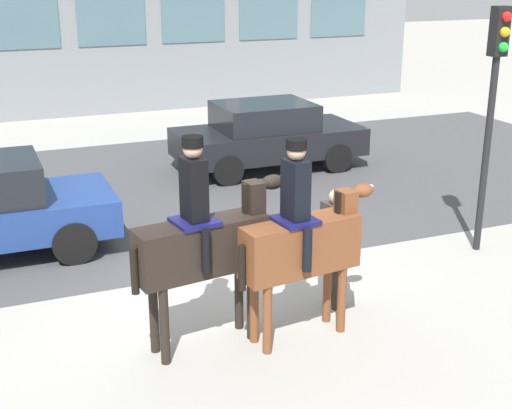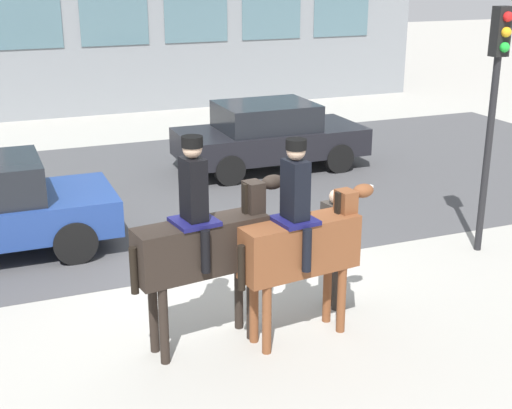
# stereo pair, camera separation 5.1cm
# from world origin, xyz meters

# --- Properties ---
(ground_plane) EXTENTS (80.00, 80.00, 0.00)m
(ground_plane) POSITION_xyz_m (0.00, 0.00, 0.00)
(ground_plane) COLOR #9E9B93
(road_surface) EXTENTS (22.92, 8.50, 0.01)m
(road_surface) POSITION_xyz_m (0.00, 4.75, 0.00)
(road_surface) COLOR #444447
(road_surface) RESTS_ON ground_plane
(mounted_horse_lead) EXTENTS (1.98, 0.67, 2.59)m
(mounted_horse_lead) POSITION_xyz_m (-0.63, -1.44, 1.34)
(mounted_horse_lead) COLOR black
(mounted_horse_lead) RESTS_ON ground_plane
(mounted_horse_companion) EXTENTS (1.88, 0.65, 2.52)m
(mounted_horse_companion) POSITION_xyz_m (0.51, -1.69, 1.27)
(mounted_horse_companion) COLOR brown
(mounted_horse_companion) RESTS_ON ground_plane
(pedestrian_bystander) EXTENTS (0.82, 0.53, 1.66)m
(pedestrian_bystander) POSITION_xyz_m (1.24, -1.15, 0.97)
(pedestrian_bystander) COLOR #332D28
(pedestrian_bystander) RESTS_ON ground_plane
(street_car_far_lane) EXTENTS (4.12, 1.94, 1.49)m
(street_car_far_lane) POSITION_xyz_m (3.11, 5.46, 0.77)
(street_car_far_lane) COLOR black
(street_car_far_lane) RESTS_ON ground_plane
(traffic_light) EXTENTS (0.24, 0.29, 3.80)m
(traffic_light) POSITION_xyz_m (4.38, -0.23, 2.56)
(traffic_light) COLOR black
(traffic_light) RESTS_ON ground_plane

